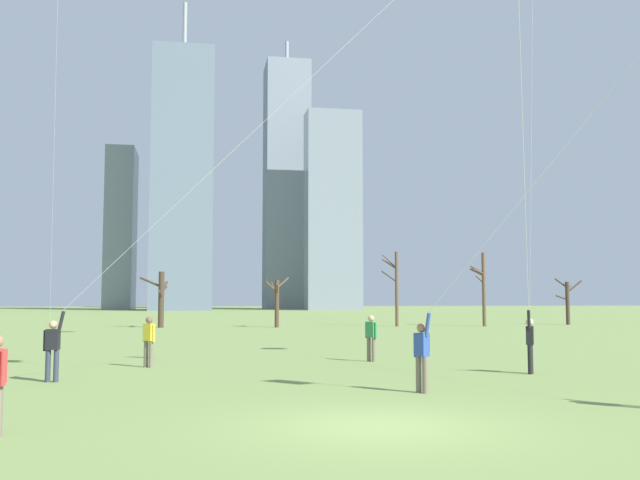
% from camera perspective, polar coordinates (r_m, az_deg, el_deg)
% --- Properties ---
extents(ground_plane, '(400.00, 400.00, 0.00)m').
position_cam_1_polar(ground_plane, '(12.62, 4.79, -14.76)').
color(ground_plane, '#7A934C').
extents(kite_flyer_far_back_purple, '(4.74, 5.77, 9.20)m').
position_cam_1_polar(kite_flyer_far_back_purple, '(16.28, 12.33, -3.44)').
color(kite_flyer_far_back_purple, '#726656').
rests_on(kite_flyer_far_back_purple, ground).
extents(kite_flyer_foreground_left_red, '(4.04, 7.27, 16.07)m').
position_cam_1_polar(kite_flyer_foreground_left_red, '(20.65, 16.37, -1.26)').
color(kite_flyer_foreground_left_red, black).
rests_on(kite_flyer_foreground_left_red, ground).
extents(kite_flyer_midfield_center_green, '(14.94, 6.13, 15.63)m').
position_cam_1_polar(kite_flyer_midfield_center_green, '(18.92, -13.36, -0.65)').
color(kite_flyer_midfield_center_green, '#33384C').
rests_on(kite_flyer_midfield_center_green, ground).
extents(bystander_far_off_by_trees, '(0.37, 0.42, 1.62)m').
position_cam_1_polar(bystander_far_off_by_trees, '(25.16, 4.14, -7.69)').
color(bystander_far_off_by_trees, '#726656').
rests_on(bystander_far_off_by_trees, ground).
extents(bystander_strolling_midfield, '(0.41, 0.37, 1.62)m').
position_cam_1_polar(bystander_strolling_midfield, '(23.62, -13.64, -7.76)').
color(bystander_strolling_midfield, '#726656').
rests_on(bystander_strolling_midfield, ground).
extents(bare_tree_left_of_center, '(1.97, 3.36, 3.91)m').
position_cam_1_polar(bare_tree_left_of_center, '(54.90, -3.50, -4.77)').
color(bare_tree_left_of_center, '#4C3828').
rests_on(bare_tree_left_of_center, ground).
extents(bare_tree_far_right_edge, '(1.12, 1.51, 5.99)m').
position_cam_1_polar(bare_tree_far_right_edge, '(57.18, 6.13, -3.72)').
color(bare_tree_far_right_edge, brown).
rests_on(bare_tree_far_right_edge, ground).
extents(bare_tree_right_of_center, '(2.16, 2.99, 4.28)m').
position_cam_1_polar(bare_tree_right_of_center, '(55.72, -12.71, -4.51)').
color(bare_tree_right_of_center, '#423326').
rests_on(bare_tree_right_of_center, ground).
extents(bare_tree_leftmost, '(2.41, 0.98, 3.99)m').
position_cam_1_polar(bare_tree_leftmost, '(64.15, 19.33, -4.60)').
color(bare_tree_leftmost, '#423326').
rests_on(bare_tree_leftmost, ground).
extents(bare_tree_rightmost, '(1.28, 2.35, 5.92)m').
position_cam_1_polar(bare_tree_rightmost, '(58.58, 12.99, -3.68)').
color(bare_tree_rightmost, brown).
rests_on(bare_tree_rightmost, ground).
extents(skyline_squat_block, '(9.57, 10.59, 60.04)m').
position_cam_1_polar(skyline_squat_block, '(157.17, -2.73, 4.43)').
color(skyline_squat_block, gray).
rests_on(skyline_squat_block, ground).
extents(skyline_slender_spire, '(11.64, 9.62, 60.26)m').
position_cam_1_polar(skyline_slender_spire, '(139.03, -11.03, 4.88)').
color(skyline_slender_spire, slate).
rests_on(skyline_slender_spire, ground).
extents(skyline_wide_slab, '(5.63, 11.81, 33.06)m').
position_cam_1_polar(skyline_wide_slab, '(151.78, -15.75, 0.84)').
color(skyline_wide_slab, gray).
rests_on(skyline_wide_slab, ground).
extents(skyline_mid_tower_right, '(10.82, 6.36, 39.50)m').
position_cam_1_polar(skyline_mid_tower_right, '(140.47, 1.04, 2.42)').
color(skyline_mid_tower_right, gray).
rests_on(skyline_mid_tower_right, ground).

